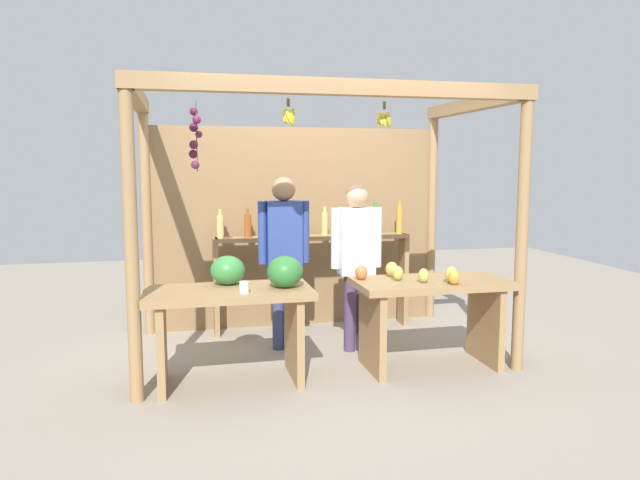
# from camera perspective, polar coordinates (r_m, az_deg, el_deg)

# --- Properties ---
(ground_plane) EXTENTS (12.00, 12.00, 0.00)m
(ground_plane) POSITION_cam_1_polar(r_m,az_deg,el_deg) (5.68, -0.42, -10.48)
(ground_plane) COLOR gray
(ground_plane) RESTS_ON ground
(market_stall) EXTENTS (3.22, 1.95, 2.36)m
(market_stall) POSITION_cam_1_polar(r_m,az_deg,el_deg) (5.85, -1.41, 3.69)
(market_stall) COLOR #99754C
(market_stall) RESTS_ON ground
(fruit_counter_left) EXTENTS (1.30, 0.70, 1.01)m
(fruit_counter_left) POSITION_cam_1_polar(r_m,az_deg,el_deg) (4.75, -7.97, -6.04)
(fruit_counter_left) COLOR #99754C
(fruit_counter_left) RESTS_ON ground
(fruit_counter_right) EXTENTS (1.30, 0.64, 0.90)m
(fruit_counter_right) POSITION_cam_1_polar(r_m,az_deg,el_deg) (5.15, 10.47, -5.95)
(fruit_counter_right) COLOR #99754C
(fruit_counter_right) RESTS_ON ground
(bottle_shelf_unit) EXTENTS (2.06, 0.22, 1.35)m
(bottle_shelf_unit) POSITION_cam_1_polar(r_m,az_deg,el_deg) (6.18, -0.63, -1.27)
(bottle_shelf_unit) COLOR #99754C
(bottle_shelf_unit) RESTS_ON ground
(vendor_man) EXTENTS (0.48, 0.22, 1.62)m
(vendor_man) POSITION_cam_1_polar(r_m,az_deg,el_deg) (5.50, -3.49, -0.69)
(vendor_man) COLOR navy
(vendor_man) RESTS_ON ground
(vendor_woman) EXTENTS (0.48, 0.21, 1.55)m
(vendor_woman) POSITION_cam_1_polar(r_m,az_deg,el_deg) (5.46, 3.52, -1.25)
(vendor_woman) COLOR #483558
(vendor_woman) RESTS_ON ground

